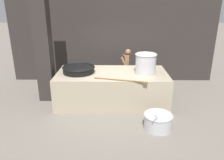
{
  "coord_description": "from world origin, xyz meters",
  "views": [
    {
      "loc": [
        0.07,
        -6.7,
        3.16
      ],
      "look_at": [
        0.0,
        0.0,
        0.77
      ],
      "focal_mm": 35.0,
      "sensor_mm": 36.0,
      "label": 1
    }
  ],
  "objects_px": {
    "giant_wok_near": "(79,69)",
    "prep_bowl_vegetables": "(158,121)",
    "stock_pot": "(146,63)",
    "cook": "(127,67)"
  },
  "relations": [
    {
      "from": "giant_wok_near",
      "to": "prep_bowl_vegetables",
      "type": "bearing_deg",
      "value": -35.84
    },
    {
      "from": "stock_pot",
      "to": "prep_bowl_vegetables",
      "type": "xyz_separation_m",
      "value": [
        0.17,
        -1.59,
        -1.12
      ]
    },
    {
      "from": "cook",
      "to": "stock_pot",
      "type": "bearing_deg",
      "value": 121.59
    },
    {
      "from": "stock_pot",
      "to": "cook",
      "type": "height_order",
      "value": "stock_pot"
    },
    {
      "from": "stock_pot",
      "to": "prep_bowl_vegetables",
      "type": "relative_size",
      "value": 0.72
    },
    {
      "from": "stock_pot",
      "to": "prep_bowl_vegetables",
      "type": "distance_m",
      "value": 1.95
    },
    {
      "from": "cook",
      "to": "prep_bowl_vegetables",
      "type": "distance_m",
      "value": 3.12
    },
    {
      "from": "giant_wok_near",
      "to": "stock_pot",
      "type": "height_order",
      "value": "stock_pot"
    },
    {
      "from": "giant_wok_near",
      "to": "prep_bowl_vegetables",
      "type": "height_order",
      "value": "giant_wok_near"
    },
    {
      "from": "giant_wok_near",
      "to": "cook",
      "type": "bearing_deg",
      "value": 39.03
    }
  ]
}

